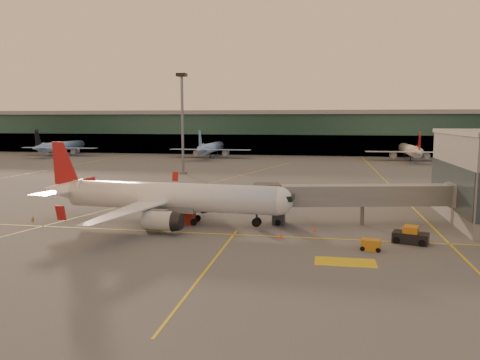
% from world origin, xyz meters
% --- Properties ---
extents(ground, '(600.00, 600.00, 0.00)m').
position_xyz_m(ground, '(0.00, 0.00, 0.00)').
color(ground, '#4C4F54').
rests_on(ground, ground).
extents(taxi_markings, '(100.12, 173.00, 0.01)m').
position_xyz_m(taxi_markings, '(-7.32, 44.49, 0.01)').
color(taxi_markings, gold).
rests_on(taxi_markings, ground).
extents(terminal, '(400.00, 20.00, 17.60)m').
position_xyz_m(terminal, '(0.00, 141.79, 8.76)').
color(terminal, '#19382D').
rests_on(terminal, ground).
extents(mast_west_near, '(2.40, 2.40, 25.60)m').
position_xyz_m(mast_west_near, '(-20.00, 66.00, 14.86)').
color(mast_west_near, slate).
rests_on(mast_west_near, ground).
extents(distant_aircraft_row, '(290.00, 34.00, 13.00)m').
position_xyz_m(distant_aircraft_row, '(-21.00, 118.00, 0.00)').
color(distant_aircraft_row, '#8BB2E8').
rests_on(distant_aircraft_row, ground).
extents(main_airplane, '(36.14, 32.58, 10.90)m').
position_xyz_m(main_airplane, '(-5.61, 9.58, 3.54)').
color(main_airplane, white).
rests_on(main_airplane, ground).
extents(jet_bridge, '(29.83, 9.07, 5.54)m').
position_xyz_m(jet_bridge, '(22.32, 13.65, 3.81)').
color(jet_bridge, slate).
rests_on(jet_bridge, ground).
extents(catering_truck, '(5.95, 2.91, 4.51)m').
position_xyz_m(catering_truck, '(-3.29, 10.11, 2.56)').
color(catering_truck, '#A02016').
rests_on(catering_truck, ground).
extents(gpu_cart, '(2.28, 1.61, 1.22)m').
position_xyz_m(gpu_cart, '(20.89, 0.72, 0.60)').
color(gpu_cart, '#BA7517').
rests_on(gpu_cart, ground).
extents(pushback_tug, '(4.29, 3.13, 1.98)m').
position_xyz_m(pushback_tug, '(25.65, 4.59, 0.80)').
color(pushback_tug, black).
rests_on(pushback_tug, ground).
extents(cone_nose, '(0.43, 0.43, 0.54)m').
position_xyz_m(cone_nose, '(14.71, 8.79, 0.26)').
color(cone_nose, '#FF4B0D').
rests_on(cone_nose, ground).
extents(cone_tail, '(0.45, 0.45, 0.58)m').
position_xyz_m(cone_tail, '(-24.38, 8.27, 0.28)').
color(cone_tail, '#FF4B0D').
rests_on(cone_tail, ground).
extents(cone_wing_left, '(0.50, 0.50, 0.63)m').
position_xyz_m(cone_wing_left, '(-6.14, 25.97, 0.31)').
color(cone_wing_left, '#FF4B0D').
rests_on(cone_wing_left, ground).
extents(cone_fwd, '(0.50, 0.50, 0.63)m').
position_xyz_m(cone_fwd, '(10.86, 4.38, 0.31)').
color(cone_fwd, '#FF4B0D').
rests_on(cone_fwd, ground).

